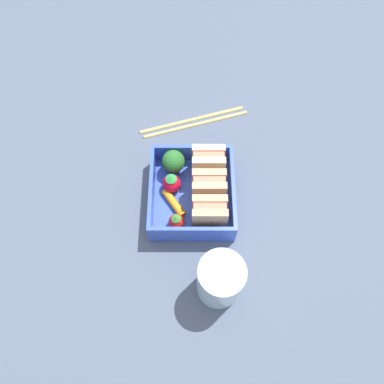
{
  "coord_description": "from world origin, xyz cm",
  "views": [
    {
      "loc": [
        27.66,
        0.0,
        58.16
      ],
      "look_at": [
        0.0,
        0.0,
        2.7
      ],
      "focal_mm": 35.0,
      "sensor_mm": 36.0,
      "label": 1
    }
  ],
  "objects_px": {
    "chopstick_pair": "(195,121)",
    "drinking_glass": "(220,280)",
    "carrot_stick_far_left": "(174,203)",
    "strawberry_left": "(176,221)",
    "broccoli_floret": "(173,162)",
    "strawberry_far_left": "(172,183)",
    "sandwich_center": "(209,213)",
    "sandwich_left": "(208,163)",
    "sandwich_center_left": "(209,188)"
  },
  "relations": [
    {
      "from": "broccoli_floret",
      "to": "strawberry_far_left",
      "type": "xyz_separation_m",
      "value": [
        0.04,
        -0.0,
        -0.01
      ]
    },
    {
      "from": "broccoli_floret",
      "to": "strawberry_left",
      "type": "bearing_deg",
      "value": 3.59
    },
    {
      "from": "strawberry_far_left",
      "to": "strawberry_left",
      "type": "distance_m",
      "value": 0.07
    },
    {
      "from": "sandwich_center_left",
      "to": "strawberry_left",
      "type": "height_order",
      "value": "sandwich_center_left"
    },
    {
      "from": "sandwich_left",
      "to": "chopstick_pair",
      "type": "relative_size",
      "value": 0.31
    },
    {
      "from": "drinking_glass",
      "to": "strawberry_left",
      "type": "bearing_deg",
      "value": -146.54
    },
    {
      "from": "sandwich_left",
      "to": "carrot_stick_far_left",
      "type": "xyz_separation_m",
      "value": [
        0.06,
        -0.06,
        -0.02
      ]
    },
    {
      "from": "strawberry_far_left",
      "to": "chopstick_pair",
      "type": "bearing_deg",
      "value": 164.68
    },
    {
      "from": "broccoli_floret",
      "to": "strawberry_left",
      "type": "height_order",
      "value": "broccoli_floret"
    },
    {
      "from": "carrot_stick_far_left",
      "to": "strawberry_left",
      "type": "bearing_deg",
      "value": 8.43
    },
    {
      "from": "sandwich_center",
      "to": "carrot_stick_far_left",
      "type": "xyz_separation_m",
      "value": [
        -0.03,
        -0.06,
        -0.02
      ]
    },
    {
      "from": "drinking_glass",
      "to": "broccoli_floret",
      "type": "bearing_deg",
      "value": -160.47
    },
    {
      "from": "chopstick_pair",
      "to": "sandwich_center",
      "type": "bearing_deg",
      "value": 5.83
    },
    {
      "from": "sandwich_center",
      "to": "broccoli_floret",
      "type": "relative_size",
      "value": 1.32
    },
    {
      "from": "sandwich_center_left",
      "to": "carrot_stick_far_left",
      "type": "bearing_deg",
      "value": -74.61
    },
    {
      "from": "sandwich_center_left",
      "to": "drinking_glass",
      "type": "relative_size",
      "value": 0.67
    },
    {
      "from": "strawberry_far_left",
      "to": "drinking_glass",
      "type": "distance_m",
      "value": 0.18
    },
    {
      "from": "sandwich_center_left",
      "to": "sandwich_center",
      "type": "height_order",
      "value": "same"
    },
    {
      "from": "strawberry_far_left",
      "to": "carrot_stick_far_left",
      "type": "relative_size",
      "value": 0.68
    },
    {
      "from": "sandwich_center",
      "to": "chopstick_pair",
      "type": "bearing_deg",
      "value": -174.17
    },
    {
      "from": "sandwich_center",
      "to": "strawberry_far_left",
      "type": "relative_size",
      "value": 1.67
    },
    {
      "from": "chopstick_pair",
      "to": "sandwich_center_left",
      "type": "bearing_deg",
      "value": 7.44
    },
    {
      "from": "strawberry_far_left",
      "to": "carrot_stick_far_left",
      "type": "bearing_deg",
      "value": 6.9
    },
    {
      "from": "carrot_stick_far_left",
      "to": "chopstick_pair",
      "type": "xyz_separation_m",
      "value": [
        -0.18,
        0.04,
        -0.01
      ]
    },
    {
      "from": "carrot_stick_far_left",
      "to": "strawberry_left",
      "type": "relative_size",
      "value": 1.72
    },
    {
      "from": "sandwich_left",
      "to": "broccoli_floret",
      "type": "xyz_separation_m",
      "value": [
        -0.01,
        -0.06,
        -0.0
      ]
    },
    {
      "from": "sandwich_center",
      "to": "broccoli_floret",
      "type": "height_order",
      "value": "sandwich_center"
    },
    {
      "from": "sandwich_left",
      "to": "chopstick_pair",
      "type": "distance_m",
      "value": 0.13
    },
    {
      "from": "sandwich_center",
      "to": "drinking_glass",
      "type": "relative_size",
      "value": 0.67
    },
    {
      "from": "sandwich_left",
      "to": "sandwich_center",
      "type": "height_order",
      "value": "same"
    },
    {
      "from": "strawberry_left",
      "to": "drinking_glass",
      "type": "bearing_deg",
      "value": 33.46
    },
    {
      "from": "sandwich_center_left",
      "to": "chopstick_pair",
      "type": "distance_m",
      "value": 0.17
    },
    {
      "from": "sandwich_left",
      "to": "strawberry_left",
      "type": "height_order",
      "value": "sandwich_left"
    },
    {
      "from": "broccoli_floret",
      "to": "strawberry_far_left",
      "type": "height_order",
      "value": "broccoli_floret"
    },
    {
      "from": "strawberry_left",
      "to": "carrot_stick_far_left",
      "type": "bearing_deg",
      "value": -171.57
    },
    {
      "from": "sandwich_left",
      "to": "strawberry_far_left",
      "type": "distance_m",
      "value": 0.07
    },
    {
      "from": "chopstick_pair",
      "to": "drinking_glass",
      "type": "bearing_deg",
      "value": 6.22
    },
    {
      "from": "sandwich_left",
      "to": "carrot_stick_far_left",
      "type": "bearing_deg",
      "value": -43.26
    },
    {
      "from": "chopstick_pair",
      "to": "strawberry_left",
      "type": "bearing_deg",
      "value": -8.22
    },
    {
      "from": "broccoli_floret",
      "to": "sandwich_left",
      "type": "bearing_deg",
      "value": 84.22
    },
    {
      "from": "sandwich_center",
      "to": "broccoli_floret",
      "type": "bearing_deg",
      "value": -148.73
    },
    {
      "from": "sandwich_left",
      "to": "broccoli_floret",
      "type": "bearing_deg",
      "value": -95.78
    },
    {
      "from": "sandwich_center_left",
      "to": "sandwich_center",
      "type": "xyz_separation_m",
      "value": [
        0.05,
        0.0,
        0.0
      ]
    },
    {
      "from": "sandwich_left",
      "to": "sandwich_center",
      "type": "xyz_separation_m",
      "value": [
        0.09,
        0.0,
        0.0
      ]
    },
    {
      "from": "sandwich_center_left",
      "to": "drinking_glass",
      "type": "xyz_separation_m",
      "value": [
        0.15,
        0.01,
        0.0
      ]
    },
    {
      "from": "sandwich_center_left",
      "to": "sandwich_left",
      "type": "bearing_deg",
      "value": 180.0
    },
    {
      "from": "sandwich_center",
      "to": "strawberry_far_left",
      "type": "distance_m",
      "value": 0.09
    },
    {
      "from": "carrot_stick_far_left",
      "to": "chopstick_pair",
      "type": "height_order",
      "value": "carrot_stick_far_left"
    },
    {
      "from": "sandwich_center_left",
      "to": "carrot_stick_far_left",
      "type": "xyz_separation_m",
      "value": [
        0.02,
        -0.06,
        -0.02
      ]
    },
    {
      "from": "sandwich_center_left",
      "to": "strawberry_far_left",
      "type": "xyz_separation_m",
      "value": [
        -0.02,
        -0.06,
        -0.01
      ]
    }
  ]
}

